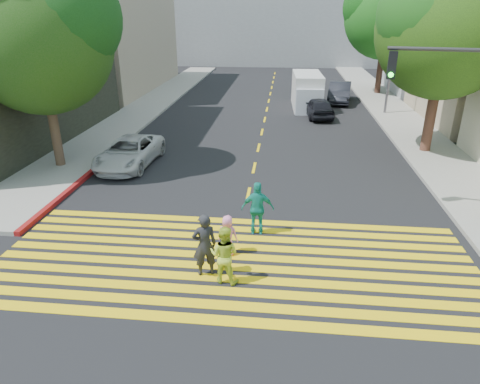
% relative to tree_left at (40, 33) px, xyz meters
% --- Properties ---
extents(ground, '(120.00, 120.00, 0.00)m').
position_rel_tree_left_xyz_m(ground, '(8.50, -8.15, -5.66)').
color(ground, black).
extents(sidewalk_left, '(3.00, 40.00, 0.15)m').
position_rel_tree_left_xyz_m(sidewalk_left, '(0.00, 13.85, -5.59)').
color(sidewalk_left, gray).
rests_on(sidewalk_left, ground).
extents(sidewalk_right, '(3.00, 60.00, 0.15)m').
position_rel_tree_left_xyz_m(sidewalk_right, '(17.00, 6.85, -5.59)').
color(sidewalk_right, gray).
rests_on(sidewalk_right, ground).
extents(curb_red, '(0.20, 8.00, 0.16)m').
position_rel_tree_left_xyz_m(curb_red, '(1.60, -2.15, -5.58)').
color(curb_red, maroon).
rests_on(curb_red, ground).
extents(crosswalk, '(13.40, 5.30, 0.01)m').
position_rel_tree_left_xyz_m(crosswalk, '(8.50, -6.88, -5.66)').
color(crosswalk, yellow).
rests_on(crosswalk, ground).
extents(lane_line, '(0.12, 34.40, 0.01)m').
position_rel_tree_left_xyz_m(lane_line, '(8.50, 14.35, -5.66)').
color(lane_line, yellow).
rests_on(lane_line, ground).
extents(building_left_tan, '(12.00, 16.00, 10.00)m').
position_rel_tree_left_xyz_m(building_left_tan, '(-7.50, 19.85, -0.66)').
color(building_left_tan, tan).
rests_on(building_left_tan, ground).
extents(building_right_grey, '(10.00, 10.00, 10.00)m').
position_rel_tree_left_xyz_m(building_right_grey, '(23.50, 21.85, -0.66)').
color(building_right_grey, gray).
rests_on(building_right_grey, ground).
extents(backdrop_block, '(30.00, 8.00, 12.00)m').
position_rel_tree_left_xyz_m(backdrop_block, '(8.50, 39.85, 0.34)').
color(backdrop_block, gray).
rests_on(backdrop_block, ground).
extents(tree_left, '(6.95, 6.52, 8.40)m').
position_rel_tree_left_xyz_m(tree_left, '(0.00, 0.00, 0.00)').
color(tree_left, '#4A3026').
rests_on(tree_left, ground).
extents(tree_right_near, '(7.47, 7.25, 8.91)m').
position_rel_tree_left_xyz_m(tree_right_near, '(16.75, 3.93, 0.36)').
color(tree_right_near, '#482B22').
rests_on(tree_right_near, ground).
extents(tree_right_far, '(7.56, 7.04, 9.34)m').
position_rel_tree_left_xyz_m(tree_right_far, '(17.33, 19.45, 0.64)').
color(tree_right_far, black).
rests_on(tree_right_far, ground).
extents(pedestrian_man, '(0.75, 0.62, 1.77)m').
position_rel_tree_left_xyz_m(pedestrian_man, '(7.82, -7.54, -4.78)').
color(pedestrian_man, '#242427').
rests_on(pedestrian_man, ground).
extents(pedestrian_woman, '(0.87, 0.74, 1.58)m').
position_rel_tree_left_xyz_m(pedestrian_woman, '(8.37, -7.80, -4.87)').
color(pedestrian_woman, '#B8D135').
rests_on(pedestrian_woman, ground).
extents(pedestrian_child, '(0.64, 0.46, 1.21)m').
position_rel_tree_left_xyz_m(pedestrian_child, '(8.28, -6.46, -5.06)').
color(pedestrian_child, pink).
rests_on(pedestrian_child, ground).
extents(pedestrian_extra, '(1.03, 0.47, 1.72)m').
position_rel_tree_left_xyz_m(pedestrian_extra, '(9.05, -5.13, -4.80)').
color(pedestrian_extra, teal).
rests_on(pedestrian_extra, ground).
extents(white_sedan, '(2.29, 4.57, 1.24)m').
position_rel_tree_left_xyz_m(white_sedan, '(2.91, 0.62, -5.04)').
color(white_sedan, silver).
rests_on(white_sedan, ground).
extents(dark_car_near, '(2.00, 3.97, 1.30)m').
position_rel_tree_left_xyz_m(dark_car_near, '(11.92, 10.80, -5.01)').
color(dark_car_near, black).
rests_on(dark_car_near, ground).
extents(silver_car, '(1.81, 4.32, 1.25)m').
position_rel_tree_left_xyz_m(silver_car, '(11.75, 23.31, -5.04)').
color(silver_car, '#9598A6').
rests_on(silver_car, ground).
extents(dark_car_parked, '(2.20, 4.64, 1.47)m').
position_rel_tree_left_xyz_m(dark_car_parked, '(13.79, 15.88, -4.93)').
color(dark_car_parked, black).
rests_on(dark_car_parked, ground).
extents(white_van, '(2.08, 5.08, 2.36)m').
position_rel_tree_left_xyz_m(white_van, '(11.26, 13.57, -4.54)').
color(white_van, silver).
rests_on(white_van, ground).
extents(traffic_signal, '(3.94, 0.91, 5.84)m').
position_rel_tree_left_xyz_m(traffic_signal, '(15.53, -3.64, -1.88)').
color(traffic_signal, black).
rests_on(traffic_signal, ground).
extents(street_lamp, '(2.01, 0.32, 8.86)m').
position_rel_tree_left_xyz_m(street_lamp, '(16.20, 12.04, -0.57)').
color(street_lamp, '#5B5962').
rests_on(street_lamp, ground).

